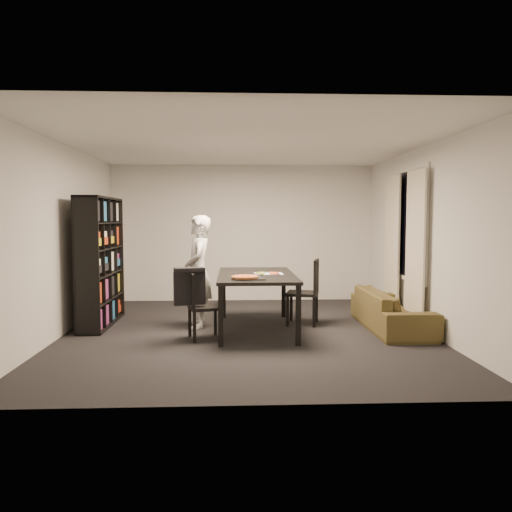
{
  "coord_description": "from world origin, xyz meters",
  "views": [
    {
      "loc": [
        -0.18,
        -6.87,
        1.58
      ],
      "look_at": [
        0.14,
        0.24,
        1.05
      ],
      "focal_mm": 35.0,
      "sensor_mm": 36.0,
      "label": 1
    }
  ],
  "objects_px": {
    "chair_left": "(199,301)",
    "person": "(198,272)",
    "pepperoni_pizza": "(245,277)",
    "dining_table": "(256,279)",
    "baking_tray": "(249,278)",
    "bookshelf": "(101,261)",
    "chair_right": "(309,287)",
    "sofa": "(392,310)"
  },
  "relations": [
    {
      "from": "pepperoni_pizza",
      "to": "person",
      "type": "bearing_deg",
      "value": 128.79
    },
    {
      "from": "baking_tray",
      "to": "sofa",
      "type": "relative_size",
      "value": 0.21
    },
    {
      "from": "dining_table",
      "to": "chair_left",
      "type": "bearing_deg",
      "value": -146.2
    },
    {
      "from": "bookshelf",
      "to": "baking_tray",
      "type": "distance_m",
      "value": 2.42
    },
    {
      "from": "dining_table",
      "to": "sofa",
      "type": "xyz_separation_m",
      "value": [
        1.95,
        -0.02,
        -0.46
      ]
    },
    {
      "from": "bookshelf",
      "to": "dining_table",
      "type": "relative_size",
      "value": 0.99
    },
    {
      "from": "sofa",
      "to": "pepperoni_pizza",
      "type": "bearing_deg",
      "value": 105.15
    },
    {
      "from": "dining_table",
      "to": "sofa",
      "type": "height_order",
      "value": "dining_table"
    },
    {
      "from": "bookshelf",
      "to": "chair_right",
      "type": "height_order",
      "value": "bookshelf"
    },
    {
      "from": "chair_left",
      "to": "person",
      "type": "bearing_deg",
      "value": -10.53
    },
    {
      "from": "chair_left",
      "to": "bookshelf",
      "type": "bearing_deg",
      "value": 42.19
    },
    {
      "from": "baking_tray",
      "to": "person",
      "type": "bearing_deg",
      "value": 131.68
    },
    {
      "from": "chair_left",
      "to": "sofa",
      "type": "distance_m",
      "value": 2.78
    },
    {
      "from": "dining_table",
      "to": "person",
      "type": "height_order",
      "value": "person"
    },
    {
      "from": "chair_left",
      "to": "chair_right",
      "type": "relative_size",
      "value": 0.9
    },
    {
      "from": "sofa",
      "to": "chair_right",
      "type": "bearing_deg",
      "value": 72.98
    },
    {
      "from": "chair_right",
      "to": "person",
      "type": "xyz_separation_m",
      "value": [
        -1.63,
        -0.11,
        0.26
      ]
    },
    {
      "from": "pepperoni_pizza",
      "to": "baking_tray",
      "type": "bearing_deg",
      "value": 11.97
    },
    {
      "from": "bookshelf",
      "to": "pepperoni_pizza",
      "type": "bearing_deg",
      "value": -26.52
    },
    {
      "from": "bookshelf",
      "to": "sofa",
      "type": "relative_size",
      "value": 1.01
    },
    {
      "from": "person",
      "to": "pepperoni_pizza",
      "type": "bearing_deg",
      "value": 34.86
    },
    {
      "from": "chair_left",
      "to": "baking_tray",
      "type": "height_order",
      "value": "chair_left"
    },
    {
      "from": "chair_right",
      "to": "sofa",
      "type": "bearing_deg",
      "value": 87.53
    },
    {
      "from": "bookshelf",
      "to": "person",
      "type": "bearing_deg",
      "value": -9.35
    },
    {
      "from": "baking_tray",
      "to": "pepperoni_pizza",
      "type": "height_order",
      "value": "pepperoni_pizza"
    },
    {
      "from": "pepperoni_pizza",
      "to": "chair_left",
      "type": "bearing_deg",
      "value": 173.2
    },
    {
      "from": "baking_tray",
      "to": "bookshelf",
      "type": "bearing_deg",
      "value": 154.37
    },
    {
      "from": "chair_right",
      "to": "pepperoni_pizza",
      "type": "height_order",
      "value": "chair_right"
    },
    {
      "from": "chair_left",
      "to": "person",
      "type": "relative_size",
      "value": 0.54
    },
    {
      "from": "bookshelf",
      "to": "person",
      "type": "distance_m",
      "value": 1.49
    },
    {
      "from": "person",
      "to": "sofa",
      "type": "bearing_deg",
      "value": 81.12
    },
    {
      "from": "chair_left",
      "to": "baking_tray",
      "type": "relative_size",
      "value": 2.2
    },
    {
      "from": "person",
      "to": "baking_tray",
      "type": "height_order",
      "value": "person"
    },
    {
      "from": "dining_table",
      "to": "chair_right",
      "type": "xyz_separation_m",
      "value": [
        0.8,
        0.34,
        -0.17
      ]
    },
    {
      "from": "dining_table",
      "to": "chair_left",
      "type": "xyz_separation_m",
      "value": [
        -0.78,
        -0.52,
        -0.23
      ]
    },
    {
      "from": "chair_right",
      "to": "sofa",
      "type": "height_order",
      "value": "chair_right"
    },
    {
      "from": "dining_table",
      "to": "pepperoni_pizza",
      "type": "distance_m",
      "value": 0.63
    },
    {
      "from": "bookshelf",
      "to": "sofa",
      "type": "height_order",
      "value": "bookshelf"
    },
    {
      "from": "chair_right",
      "to": "person",
      "type": "bearing_deg",
      "value": -71.55
    },
    {
      "from": "chair_left",
      "to": "pepperoni_pizza",
      "type": "distance_m",
      "value": 0.69
    },
    {
      "from": "person",
      "to": "baking_tray",
      "type": "bearing_deg",
      "value": 37.75
    },
    {
      "from": "chair_right",
      "to": "person",
      "type": "height_order",
      "value": "person"
    }
  ]
}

